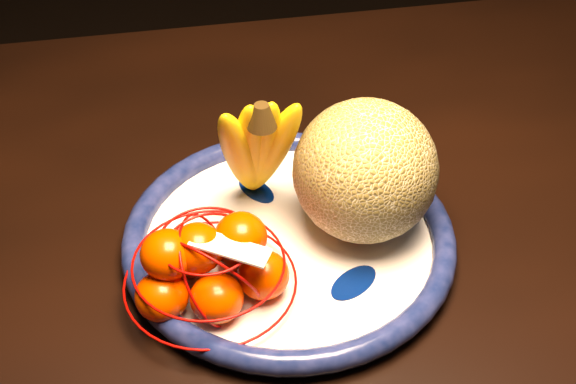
{
  "coord_description": "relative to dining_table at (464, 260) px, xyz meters",
  "views": [
    {
      "loc": [
        -0.16,
        -0.71,
        1.36
      ],
      "look_at": [
        -0.1,
        -0.11,
        0.83
      ],
      "focal_mm": 50.0,
      "sensor_mm": 36.0,
      "label": 1
    }
  ],
  "objects": [
    {
      "name": "mandarin_bag",
      "position": [
        -0.29,
        -0.1,
        0.13
      ],
      "size": [
        0.17,
        0.17,
        0.11
      ],
      "rotation": [
        0.0,
        0.0,
        0.04
      ],
      "color": "#FF3700",
      "rests_on": "fruit_bowl"
    },
    {
      "name": "dining_table",
      "position": [
        0.0,
        0.0,
        0.0
      ],
      "size": [
        1.6,
        1.04,
        0.76
      ],
      "rotation": [
        0.0,
        0.0,
        0.09
      ],
      "color": "black",
      "rests_on": "ground"
    },
    {
      "name": "price_tag",
      "position": [
        -0.27,
        -0.12,
        0.17
      ],
      "size": [
        0.08,
        0.05,
        0.01
      ],
      "primitive_type": "cube",
      "rotation": [
        -0.14,
        0.1,
        -0.4
      ],
      "color": "white",
      "rests_on": "mandarin_bag"
    },
    {
      "name": "fruit_bowl",
      "position": [
        -0.21,
        -0.04,
        0.09
      ],
      "size": [
        0.34,
        0.34,
        0.03
      ],
      "rotation": [
        0.0,
        0.0,
        0.09
      ],
      "color": "white",
      "rests_on": "dining_table"
    },
    {
      "name": "banana_bunch",
      "position": [
        -0.24,
        0.01,
        0.18
      ],
      "size": [
        0.11,
        0.11,
        0.17
      ],
      "rotation": [
        0.0,
        0.0,
        0.14
      ],
      "color": "#ECB600",
      "rests_on": "fruit_bowl"
    },
    {
      "name": "cantaloupe",
      "position": [
        -0.13,
        -0.03,
        0.17
      ],
      "size": [
        0.15,
        0.15,
        0.15
      ],
      "primitive_type": "sphere",
      "color": "olive",
      "rests_on": "fruit_bowl"
    }
  ]
}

